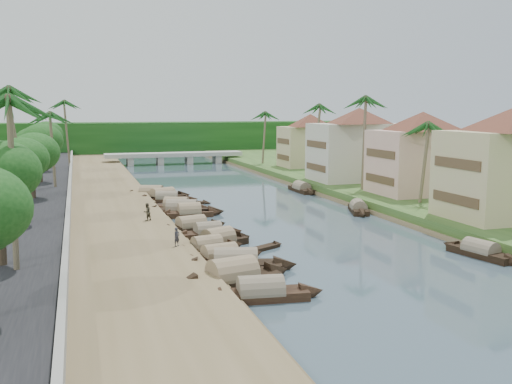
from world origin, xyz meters
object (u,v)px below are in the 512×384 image
object	(u,v)px
sampan_0	(261,293)
person_near	(177,237)
building_near	(512,162)
sampan_1	(233,277)
bridge	(174,156)

from	to	relation	value
sampan_0	person_near	distance (m)	11.96
building_near	sampan_1	distance (m)	30.67
building_near	person_near	size ratio (longest dim) A/B	10.31
sampan_1	sampan_0	bearing A→B (deg)	-90.47
person_near	sampan_1	bearing A→B (deg)	-107.69
sampan_0	person_near	world-z (taller)	person_near
building_near	sampan_1	world-z (taller)	building_near
building_near	sampan_1	size ratio (longest dim) A/B	1.66
sampan_0	sampan_1	distance (m)	3.70
bridge	sampan_0	bearing A→B (deg)	-96.12
bridge	building_near	bearing A→B (deg)	-75.61
bridge	sampan_0	distance (m)	86.37
sampan_1	person_near	distance (m)	8.29
bridge	person_near	size ratio (longest dim) A/B	19.44
bridge	person_near	world-z (taller)	bridge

